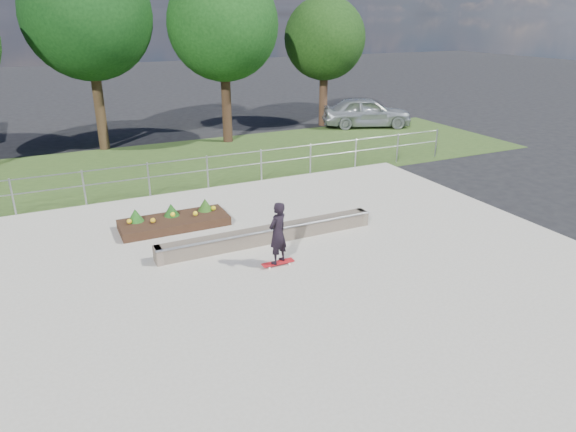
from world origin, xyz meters
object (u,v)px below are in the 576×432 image
object	(u,v)px
grind_ledge	(269,234)
parked_car	(367,112)
skateboarder	(278,233)
planter_bed	(174,220)

from	to	relation	value
grind_ledge	parked_car	xyz separation A→B (m)	(10.80, 11.66, 0.54)
grind_ledge	skateboarder	world-z (taller)	skateboarder
grind_ledge	skateboarder	size ratio (longest dim) A/B	3.74
planter_bed	skateboarder	distance (m)	3.93
parked_car	skateboarder	bearing A→B (deg)	160.92
grind_ledge	parked_car	world-z (taller)	parked_car
skateboarder	planter_bed	bearing A→B (deg)	115.25
planter_bed	parked_car	distance (m)	15.96
skateboarder	parked_car	distance (m)	17.15
skateboarder	parked_car	size ratio (longest dim) A/B	0.34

